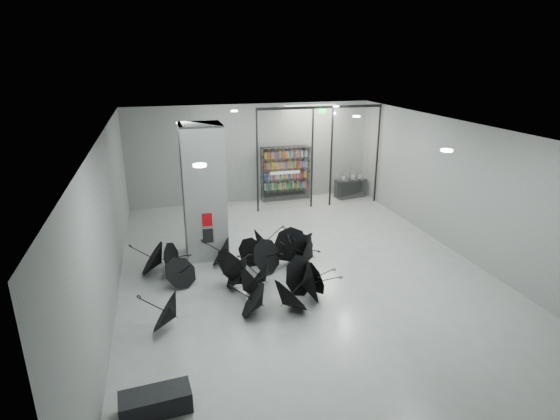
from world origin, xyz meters
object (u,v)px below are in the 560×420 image
object	(u,v)px
bookshelf	(286,173)
bench	(156,402)
shop_counter	(351,188)
umbrella_cluster	(257,271)
column	(204,192)

from	to	relation	value
bookshelf	bench	bearing A→B (deg)	-116.37
bench	shop_counter	xyz separation A→B (m)	(8.26, 10.61, 0.20)
bench	umbrella_cluster	xyz separation A→B (m)	(2.70, 4.16, 0.12)
bench	shop_counter	distance (m)	13.45
column	bookshelf	size ratio (longest dim) A/B	1.77
shop_counter	umbrella_cluster	size ratio (longest dim) A/B	0.24
shop_counter	umbrella_cluster	distance (m)	8.52
bench	umbrella_cluster	bearing A→B (deg)	52.58
column	umbrella_cluster	xyz separation A→B (m)	(1.10, -2.15, -1.68)
bookshelf	umbrella_cluster	xyz separation A→B (m)	(-2.78, -6.90, -0.82)
bookshelf	column	bearing A→B (deg)	-129.26
umbrella_cluster	bench	bearing A→B (deg)	-122.99
bench	bookshelf	xyz separation A→B (m)	(5.48, 11.06, 0.94)
bench	bookshelf	world-z (taller)	bookshelf
shop_counter	bookshelf	bearing A→B (deg)	160.71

